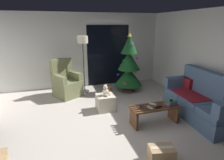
{
  "coord_description": "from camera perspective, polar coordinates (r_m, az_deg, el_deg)",
  "views": [
    {
      "loc": [
        -0.83,
        -3.32,
        2.13
      ],
      "look_at": [
        0.4,
        0.7,
        0.85
      ],
      "focal_mm": 29.63,
      "sensor_mm": 36.0,
      "label": 1
    }
  ],
  "objects": [
    {
      "name": "remote_graphite",
      "position": [
        4.05,
        8.51,
        -8.07
      ],
      "size": [
        0.14,
        0.14,
        0.02
      ],
      "primitive_type": "cube",
      "rotation": [
        0.0,
        0.0,
        2.33
      ],
      "color": "#333338",
      "rests_on": "coffee_table"
    },
    {
      "name": "book_stack",
      "position": [
        4.33,
        17.74,
        -6.71
      ],
      "size": [
        0.28,
        0.22,
        0.07
      ],
      "color": "#6B3D7A",
      "rests_on": "coffee_table"
    },
    {
      "name": "wall_back",
      "position": [
        6.49,
        -9.65,
        8.91
      ],
      "size": [
        5.72,
        0.12,
        2.5
      ],
      "primitive_type": "cube",
      "color": "silver",
      "rests_on": "ground"
    },
    {
      "name": "coffee_table",
      "position": [
        4.21,
        13.01,
        -9.61
      ],
      "size": [
        1.1,
        0.4,
        0.42
      ],
      "color": "brown",
      "rests_on": "ground"
    },
    {
      "name": "remote_silver",
      "position": [
        4.04,
        11.68,
        -8.33
      ],
      "size": [
        0.08,
        0.16,
        0.02
      ],
      "primitive_type": "cube",
      "rotation": [
        0.0,
        0.0,
        0.25
      ],
      "color": "#ADADB2",
      "rests_on": "coffee_table"
    },
    {
      "name": "ottoman",
      "position": [
        4.78,
        -2.06,
        -6.94
      ],
      "size": [
        0.44,
        0.44,
        0.39
      ],
      "primitive_type": "cube",
      "color": "beige",
      "rests_on": "ground"
    },
    {
      "name": "wall_right",
      "position": [
        5.04,
        30.59,
        4.53
      ],
      "size": [
        0.12,
        6.0,
        2.5
      ],
      "primitive_type": "cube",
      "color": "silver",
      "rests_on": "ground"
    },
    {
      "name": "teddy_bear_cream",
      "position": [
        4.65,
        -1.99,
        -3.39
      ],
      "size": [
        0.21,
        0.22,
        0.29
      ],
      "color": "beige",
      "rests_on": "ottoman"
    },
    {
      "name": "christmas_tree",
      "position": [
        5.94,
        5.2,
        4.27
      ],
      "size": [
        0.89,
        0.89,
        1.88
      ],
      "color": "#4C1E19",
      "rests_on": "ground"
    },
    {
      "name": "armchair",
      "position": [
        5.78,
        -13.87,
        -0.95
      ],
      "size": [
        0.94,
        0.94,
        1.13
      ],
      "color": "olive",
      "rests_on": "ground"
    },
    {
      "name": "cardboard_box_taped_mid_floor",
      "position": [
        3.29,
        15.01,
        -21.25
      ],
      "size": [
        0.45,
        0.34,
        0.26
      ],
      "color": "tan",
      "rests_on": "ground"
    },
    {
      "name": "patio_door_frame",
      "position": [
        6.63,
        -1.21,
        8.0
      ],
      "size": [
        1.6,
        0.02,
        2.2
      ],
      "primitive_type": "cube",
      "color": "silver",
      "rests_on": "ground"
    },
    {
      "name": "patio_door_glass",
      "position": [
        6.62,
        -1.16,
        7.55
      ],
      "size": [
        1.5,
        0.02,
        2.1
      ],
      "primitive_type": "cube",
      "color": "black",
      "rests_on": "ground"
    },
    {
      "name": "cell_phone",
      "position": [
        4.34,
        17.8,
        -6.03
      ],
      "size": [
        0.14,
        0.16,
        0.01
      ],
      "primitive_type": "cube",
      "rotation": [
        0.0,
        0.0,
        -0.59
      ],
      "color": "black",
      "rests_on": "book_stack"
    },
    {
      "name": "remote_black",
      "position": [
        4.11,
        14.2,
        -8.03
      ],
      "size": [
        0.16,
        0.07,
        0.02
      ],
      "primitive_type": "cube",
      "rotation": [
        0.0,
        0.0,
        1.74
      ],
      "color": "black",
      "rests_on": "coffee_table"
    },
    {
      "name": "couch",
      "position": [
        4.8,
        25.85,
        -5.99
      ],
      "size": [
        0.88,
        1.98,
        1.08
      ],
      "color": "slate",
      "rests_on": "ground"
    },
    {
      "name": "teddy_bear_chestnut_by_tree",
      "position": [
        5.75,
        -0.73,
        -3.51
      ],
      "size": [
        0.2,
        0.2,
        0.29
      ],
      "color": "brown",
      "rests_on": "ground"
    },
    {
      "name": "remote_white",
      "position": [
        4.22,
        12.44,
        -7.22
      ],
      "size": [
        0.14,
        0.14,
        0.02
      ],
      "primitive_type": "cube",
      "rotation": [
        0.0,
        0.0,
        3.91
      ],
      "color": "silver",
      "rests_on": "coffee_table"
    },
    {
      "name": "ground_plane",
      "position": [
        4.03,
        -2.61,
        -15.0
      ],
      "size": [
        7.0,
        7.0,
        0.0
      ],
      "primitive_type": "plane",
      "color": "#BCB2A8"
    },
    {
      "name": "floor_lamp",
      "position": [
        5.8,
        -8.99,
        10.55
      ],
      "size": [
        0.32,
        0.32,
        1.78
      ],
      "color": "#2D2D30",
      "rests_on": "ground"
    }
  ]
}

